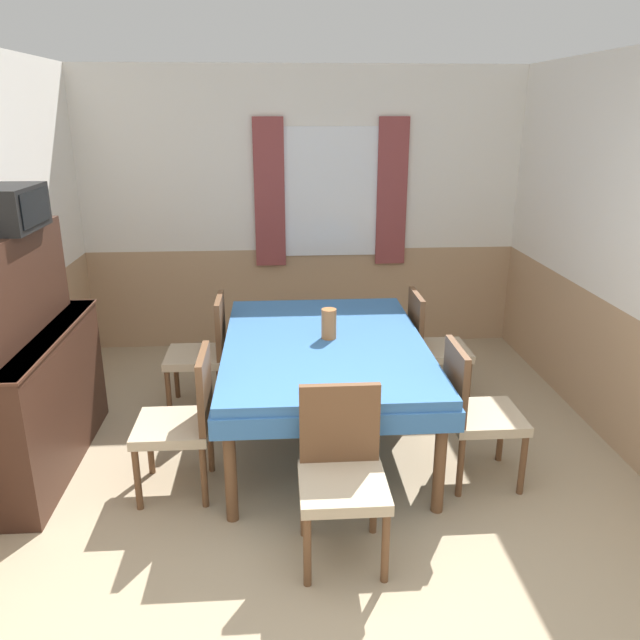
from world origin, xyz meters
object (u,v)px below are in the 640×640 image
chair_right_near (475,409)px  chair_right_far (431,344)px  chair_left_near (184,418)px  dining_table (324,355)px  vase (329,324)px  sideboard (30,373)px  chair_left_far (204,349)px  chair_head_near (342,469)px  tv (11,208)px

chair_right_near → chair_right_far: bearing=-180.0°
chair_left_near → dining_table: bearing=-57.5°
dining_table → vase: bearing=58.5°
chair_left_near → sideboard: sideboard is taller
chair_left_far → chair_head_near: (0.88, -1.73, 0.00)m
chair_right_far → chair_head_near: bearing=-26.9°
chair_head_near → vase: 1.28m
chair_head_near → sideboard: bearing=-27.3°
chair_head_near → sideboard: 2.11m
chair_head_near → vase: (0.03, 1.23, 0.36)m
chair_left_far → chair_left_near: size_ratio=1.00×
chair_left_far → vase: size_ratio=4.31×
sideboard → chair_left_far: bearing=37.9°
chair_left_far → tv: size_ratio=1.69×
chair_left_far → tv: (-0.99, -0.66, 1.18)m
chair_head_near → chair_right_near: size_ratio=1.00×
chair_right_near → sideboard: (-2.74, 0.35, 0.17)m
chair_left_far → chair_left_near: (0.00, -1.12, 0.00)m
tv → chair_right_near: bearing=-9.5°
chair_right_near → vase: size_ratio=4.31×
chair_right_near → tv: (-2.75, 0.46, 1.18)m
dining_table → vase: vase is taller
dining_table → vase: size_ratio=9.48×
chair_left_near → vase: size_ratio=4.31×
dining_table → chair_left_far: chair_left_far is taller
vase → sideboard: bearing=-172.0°
chair_left_near → chair_head_near: (0.88, -0.61, 0.00)m
chair_left_far → chair_right_near: same height
chair_right_far → chair_head_near: same height
chair_left_near → tv: size_ratio=1.69×
dining_table → chair_head_near: 1.18m
dining_table → tv: (-1.87, -0.10, 1.02)m
chair_left_near → chair_right_far: (1.76, 1.12, 0.00)m
sideboard → vase: 1.93m
chair_right_near → dining_table: bearing=-122.5°
chair_right_far → chair_right_near: same height
chair_right_far → dining_table: bearing=-57.5°
chair_right_far → chair_right_near: 1.12m
chair_right_far → sideboard: (-2.74, -0.77, 0.17)m
chair_right_far → chair_head_near: 1.94m
chair_left_far → chair_right_far: size_ratio=1.00×
chair_left_near → tv: (-0.99, 0.46, 1.18)m
dining_table → chair_left_near: size_ratio=2.20×
chair_right_near → vase: (-0.84, 0.61, 0.36)m
chair_right_near → tv: size_ratio=1.69×
chair_right_near → chair_head_near: bearing=-55.0°
vase → chair_left_near: bearing=-146.1°
dining_table → chair_left_near: 1.05m
sideboard → chair_left_near: bearing=-19.4°
chair_right_far → chair_left_near: bearing=-57.5°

